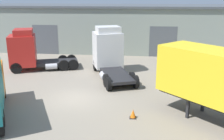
{
  "coord_description": "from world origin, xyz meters",
  "views": [
    {
      "loc": [
        4.47,
        -16.96,
        7.13
      ],
      "look_at": [
        2.4,
        2.11,
        1.6
      ],
      "focal_mm": 42.0,
      "sensor_mm": 36.0,
      "label": 1
    }
  ],
  "objects_px": {
    "tractor_unit_red": "(28,51)",
    "traffic_cone": "(133,114)",
    "delivery_van_yellow": "(201,65)",
    "tractor_unit_white": "(109,52)"
  },
  "relations": [
    {
      "from": "tractor_unit_white",
      "to": "traffic_cone",
      "type": "distance_m",
      "value": 9.7
    },
    {
      "from": "tractor_unit_white",
      "to": "tractor_unit_red",
      "type": "xyz_separation_m",
      "value": [
        -7.88,
        0.27,
        -0.16
      ]
    },
    {
      "from": "tractor_unit_white",
      "to": "tractor_unit_red",
      "type": "distance_m",
      "value": 7.88
    },
    {
      "from": "tractor_unit_red",
      "to": "traffic_cone",
      "type": "bearing_deg",
      "value": 118.69
    },
    {
      "from": "tractor_unit_white",
      "to": "delivery_van_yellow",
      "type": "bearing_deg",
      "value": -119.65
    },
    {
      "from": "tractor_unit_red",
      "to": "traffic_cone",
      "type": "distance_m",
      "value": 14.17
    },
    {
      "from": "delivery_van_yellow",
      "to": "tractor_unit_white",
      "type": "bearing_deg",
      "value": 94.84
    },
    {
      "from": "tractor_unit_red",
      "to": "delivery_van_yellow",
      "type": "bearing_deg",
      "value": 154.97
    },
    {
      "from": "tractor_unit_red",
      "to": "traffic_cone",
      "type": "relative_size",
      "value": 12.51
    },
    {
      "from": "tractor_unit_white",
      "to": "traffic_cone",
      "type": "bearing_deg",
      "value": 175.61
    }
  ]
}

